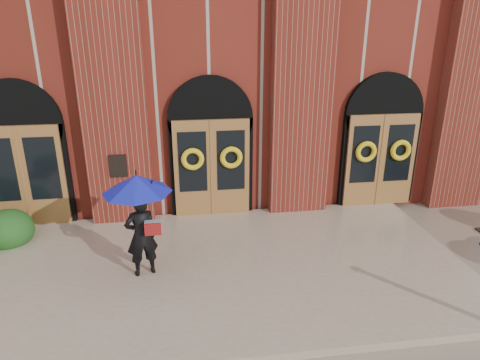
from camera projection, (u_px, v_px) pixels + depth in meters
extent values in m
plane|color=gray|center=(224.00, 275.00, 8.77)|extent=(90.00, 90.00, 0.00)
cube|color=tan|center=(223.00, 268.00, 8.88)|extent=(10.00, 5.30, 0.15)
cube|color=maroon|center=(197.00, 61.00, 15.81)|extent=(16.00, 12.00, 7.00)
cube|color=black|center=(118.00, 166.00, 10.19)|extent=(0.40, 0.05, 0.55)
cube|color=maroon|center=(112.00, 86.00, 9.78)|extent=(1.50, 0.45, 7.00)
cube|color=maroon|center=(302.00, 82.00, 10.38)|extent=(1.50, 0.45, 7.00)
cube|color=maroon|center=(472.00, 79.00, 10.98)|extent=(1.50, 0.45, 7.00)
cube|color=#995D32|center=(24.00, 177.00, 10.20)|extent=(1.90, 0.10, 2.50)
cylinder|color=black|center=(16.00, 124.00, 9.89)|extent=(2.10, 0.22, 2.10)
cube|color=#995D32|center=(212.00, 168.00, 10.80)|extent=(1.90, 0.10, 2.50)
cylinder|color=black|center=(210.00, 118.00, 10.49)|extent=(2.10, 0.22, 2.10)
cube|color=#995D32|center=(380.00, 161.00, 11.39)|extent=(1.90, 0.10, 2.50)
cylinder|color=black|center=(383.00, 113.00, 11.09)|extent=(2.10, 0.22, 2.10)
torus|color=yellow|center=(193.00, 159.00, 10.52)|extent=(0.57, 0.13, 0.57)
torus|color=yellow|center=(231.00, 158.00, 10.64)|extent=(0.57, 0.13, 0.57)
torus|color=yellow|center=(366.00, 152.00, 11.11)|extent=(0.57, 0.13, 0.57)
torus|color=yellow|center=(401.00, 150.00, 11.24)|extent=(0.57, 0.13, 0.57)
imported|color=black|center=(141.00, 235.00, 8.27)|extent=(0.70, 0.56, 1.69)
cone|color=#151BA3|center=(137.00, 184.00, 7.90)|extent=(1.62, 1.62, 0.34)
cylinder|color=black|center=(141.00, 207.00, 8.02)|extent=(0.02, 0.02, 0.57)
cube|color=#ADB0B3|center=(153.00, 227.00, 8.10)|extent=(0.35, 0.24, 0.25)
cube|color=maroon|center=(153.00, 229.00, 8.02)|extent=(0.31, 0.11, 0.25)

